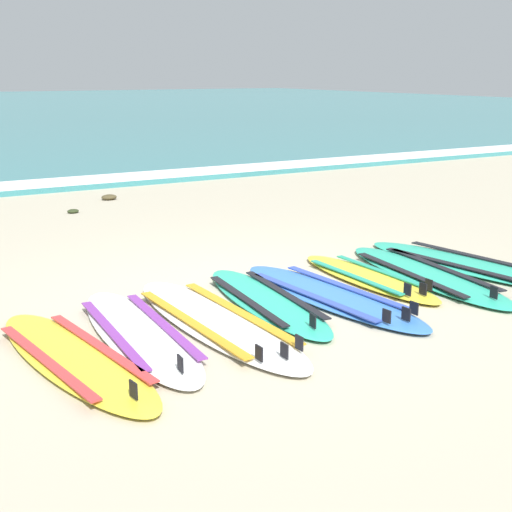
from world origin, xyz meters
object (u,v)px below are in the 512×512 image
(surfboard_1, at_px, (138,333))
(surfboard_0, at_px, (74,358))
(surfboard_7, at_px, (468,265))
(surfboard_4, at_px, (330,295))
(surfboard_6, at_px, (426,274))
(surfboard_2, at_px, (215,321))
(surfboard_3, at_px, (266,300))
(surfboard_5, at_px, (368,277))

(surfboard_1, bearing_deg, surfboard_0, -157.57)
(surfboard_1, relative_size, surfboard_7, 0.87)
(surfboard_4, relative_size, surfboard_6, 0.99)
(surfboard_2, xyz_separation_m, surfboard_6, (2.46, 0.16, -0.00))
(surfboard_4, bearing_deg, surfboard_1, -179.02)
(surfboard_0, relative_size, surfboard_4, 0.96)
(surfboard_1, relative_size, surfboard_2, 0.89)
(surfboard_1, distance_m, surfboard_2, 0.65)
(surfboard_2, relative_size, surfboard_7, 0.98)
(surfboard_2, distance_m, surfboard_7, 3.11)
(surfboard_3, bearing_deg, surfboard_7, -0.96)
(surfboard_1, xyz_separation_m, surfboard_2, (0.65, -0.06, 0.00))
(surfboard_3, xyz_separation_m, surfboard_5, (1.25, 0.11, 0.00))
(surfboard_4, distance_m, surfboard_5, 0.72)
(surfboard_5, bearing_deg, surfboard_0, -170.05)
(surfboard_4, bearing_deg, surfboard_5, 22.53)
(surfboard_4, bearing_deg, surfboard_3, 164.81)
(surfboard_3, xyz_separation_m, surfboard_4, (0.59, -0.16, 0.00))
(surfboard_2, distance_m, surfboard_4, 1.22)
(surfboard_0, distance_m, surfboard_2, 1.24)
(surfboard_1, bearing_deg, surfboard_4, 0.98)
(surfboard_2, height_order, surfboard_4, same)
(surfboard_5, bearing_deg, surfboard_6, -19.19)
(surfboard_3, distance_m, surfboard_7, 2.48)
(surfboard_6, bearing_deg, surfboard_4, -176.69)
(surfboard_1, height_order, surfboard_5, same)
(surfboard_0, height_order, surfboard_5, same)
(surfboard_0, bearing_deg, surfboard_1, 22.43)
(surfboard_3, relative_size, surfboard_4, 0.90)
(surfboard_3, distance_m, surfboard_4, 0.61)
(surfboard_4, relative_size, surfboard_7, 0.92)
(surfboard_1, xyz_separation_m, surfboard_3, (1.28, 0.19, 0.00))
(surfboard_5, height_order, surfboard_6, same)
(surfboard_0, relative_size, surfboard_7, 0.89)
(surfboard_1, distance_m, surfboard_4, 1.87)
(surfboard_4, distance_m, surfboard_6, 1.25)
(surfboard_5, bearing_deg, surfboard_1, -173.08)
(surfboard_6, height_order, surfboard_7, same)
(surfboard_0, xyz_separation_m, surfboard_6, (3.69, 0.34, -0.00))
(surfboard_0, bearing_deg, surfboard_5, 9.95)
(surfboard_6, relative_size, surfboard_7, 0.93)
(surfboard_0, distance_m, surfboard_6, 3.70)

